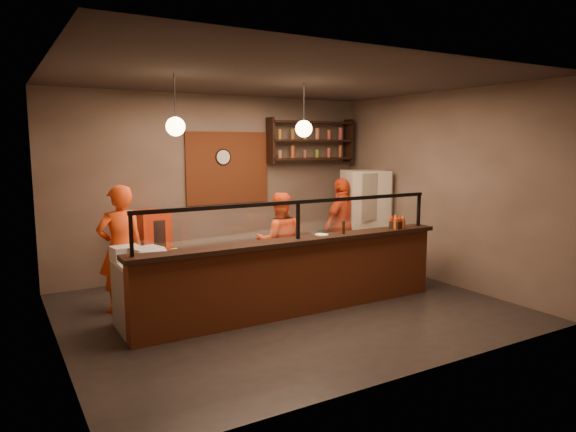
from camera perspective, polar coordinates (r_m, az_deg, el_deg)
floor at (r=7.48m, az=-0.13°, el=-10.18°), size 6.00×6.00×0.00m
ceiling at (r=7.16m, az=-0.14°, el=14.96°), size 6.00×6.00×0.00m
wall_back at (r=9.38m, az=-7.86°, el=3.45°), size 6.00×0.00×6.00m
wall_left at (r=6.21m, az=-24.81°, el=0.48°), size 0.00×5.00×5.00m
wall_right at (r=9.03m, az=16.58°, el=3.01°), size 0.00×5.00×5.00m
wall_front at (r=5.15m, az=14.00°, el=-0.41°), size 6.00×0.00×6.00m
brick_patch at (r=9.41m, az=-6.69°, el=5.31°), size 1.60×0.04×1.30m
service_counter at (r=7.09m, az=1.10°, el=-6.99°), size 4.60×0.25×1.00m
counter_ledge at (r=6.97m, az=1.11°, el=-2.77°), size 4.70×0.37×0.06m
worktop_cabinet at (r=7.52m, az=-0.90°, el=-6.69°), size 4.60×0.75×0.85m
worktop at (r=7.42m, az=-0.91°, el=-3.33°), size 4.60×0.75×0.05m
sneeze_guard at (r=6.91m, az=1.12°, el=-0.00°), size 4.50×0.05×0.52m
wall_shelving at (r=10.08m, az=2.59°, el=8.38°), size 1.84×0.28×0.85m
wall_clock at (r=9.35m, az=-7.25°, el=6.51°), size 0.30×0.04×0.30m
pendant_left at (r=6.67m, az=-12.39°, el=9.70°), size 0.24×0.24×0.77m
pendant_right at (r=7.49m, az=1.77°, el=9.68°), size 0.24×0.24×0.77m
cook_left at (r=7.52m, az=-18.11°, el=-3.46°), size 0.70×0.51×1.78m
cook_mid at (r=8.25m, az=-0.98°, el=-2.81°), size 0.91×0.81×1.57m
cook_right at (r=9.57m, az=6.07°, el=-0.90°), size 1.09×0.72×1.72m
fridge at (r=9.93m, az=8.50°, el=-0.28°), size 0.94×0.91×1.84m
red_cooler at (r=8.75m, az=-15.08°, el=-3.50°), size 0.67×0.64×1.26m
pizza_dough at (r=7.73m, az=2.88°, el=-2.64°), size 0.73×0.73×0.01m
prep_tub_a at (r=6.59m, az=-15.43°, el=-4.10°), size 0.40×0.36×0.17m
prep_tub_b at (r=6.75m, az=-17.57°, el=-3.91°), size 0.36×0.30×0.17m
prep_tub_c at (r=6.47m, az=-14.83°, el=-4.34°), size 0.36×0.31×0.16m
rolling_pin at (r=6.87m, az=-13.49°, el=-3.98°), size 0.38×0.21×0.07m
condiment_caddy at (r=7.98m, az=12.02°, el=-0.94°), size 0.24×0.21×0.11m
pepper_mill at (r=7.35m, az=6.19°, el=-1.28°), size 0.05×0.05×0.19m
small_plate at (r=7.24m, az=3.76°, el=-2.09°), size 0.25×0.25×0.01m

